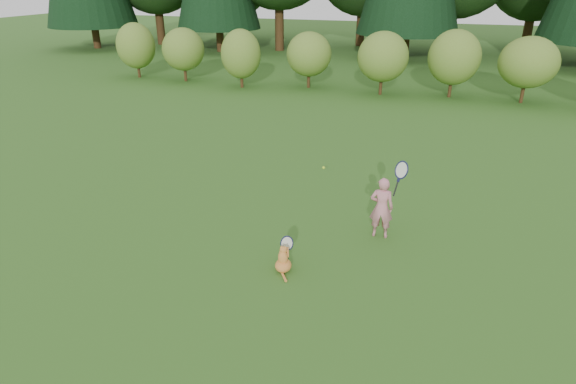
% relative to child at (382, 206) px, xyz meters
% --- Properties ---
extents(ground, '(100.00, 100.00, 0.00)m').
position_rel_child_xyz_m(ground, '(-2.12, -0.80, -0.66)').
color(ground, '#2B5417').
rests_on(ground, ground).
extents(shrub_row, '(28.00, 3.00, 2.80)m').
position_rel_child_xyz_m(shrub_row, '(-2.12, 12.20, 0.74)').
color(shrub_row, olive).
rests_on(shrub_row, ground).
extents(child, '(0.74, 0.50, 1.86)m').
position_rel_child_xyz_m(child, '(0.00, 0.00, 0.00)').
color(child, '#CE7B88').
rests_on(child, ground).
extents(cat, '(0.38, 0.69, 0.67)m').
position_rel_child_xyz_m(cat, '(-1.45, -1.73, -0.40)').
color(cat, orange).
rests_on(cat, ground).
extents(tennis_ball, '(0.06, 0.06, 0.06)m').
position_rel_child_xyz_m(tennis_ball, '(-1.39, 0.84, 0.33)').
color(tennis_ball, '#C2EB1B').
rests_on(tennis_ball, ground).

